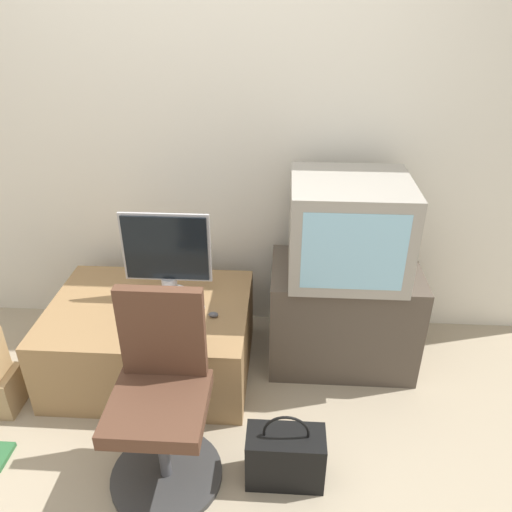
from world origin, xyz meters
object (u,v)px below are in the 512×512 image
object	(u,v)px
office_chair	(162,407)
handbag	(285,456)
crt_tv	(348,228)
keyboard	(170,313)
main_monitor	(167,256)
mouse	(213,315)

from	to	relation	value
office_chair	handbag	xyz separation A→B (m)	(0.53, -0.02, -0.25)
crt_tv	keyboard	bearing A→B (deg)	-166.41
main_monitor	mouse	world-z (taller)	main_monitor
crt_tv	handbag	distance (m)	1.15
main_monitor	handbag	size ratio (longest dim) A/B	1.30
main_monitor	mouse	bearing A→B (deg)	-34.77
main_monitor	handbag	xyz separation A→B (m)	(0.65, -0.79, -0.56)
office_chair	keyboard	bearing A→B (deg)	98.41
crt_tv	office_chair	world-z (taller)	crt_tv
handbag	keyboard	bearing A→B (deg)	135.15
crt_tv	office_chair	size ratio (longest dim) A/B	0.66
main_monitor	keyboard	size ratio (longest dim) A/B	1.42
main_monitor	mouse	xyz separation A→B (m)	(0.27, -0.18, -0.24)
main_monitor	crt_tv	world-z (taller)	crt_tv
keyboard	handbag	distance (m)	0.93
main_monitor	office_chair	distance (m)	0.84
main_monitor	keyboard	world-z (taller)	main_monitor
keyboard	mouse	xyz separation A→B (m)	(0.23, -0.01, 0.01)
mouse	office_chair	xyz separation A→B (m)	(-0.14, -0.59, -0.07)
mouse	handbag	world-z (taller)	mouse
keyboard	office_chair	world-z (taller)	office_chair
keyboard	handbag	world-z (taller)	keyboard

